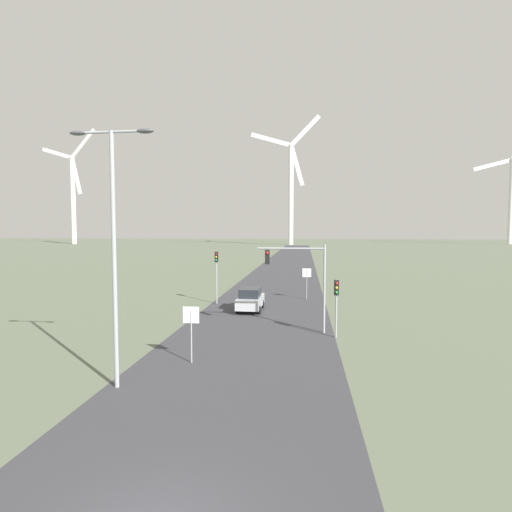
# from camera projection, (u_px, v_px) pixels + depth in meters

# --- Properties ---
(road_surface) EXTENTS (10.00, 240.00, 0.01)m
(road_surface) POSITION_uv_depth(u_px,v_px,m) (282.00, 277.00, 55.70)
(road_surface) COLOR #38383D
(road_surface) RESTS_ON ground
(streetlamp) EXTENTS (3.50, 0.32, 10.42)m
(streetlamp) POSITION_uv_depth(u_px,v_px,m) (114.00, 228.00, 15.98)
(streetlamp) COLOR #93999E
(streetlamp) RESTS_ON ground
(stop_sign_near) EXTENTS (0.81, 0.07, 2.76)m
(stop_sign_near) POSITION_uv_depth(u_px,v_px,m) (191.00, 324.00, 19.31)
(stop_sign_near) COLOR #93999E
(stop_sign_near) RESTS_ON ground
(stop_sign_far) EXTENTS (0.81, 0.07, 2.91)m
(stop_sign_far) POSITION_uv_depth(u_px,v_px,m) (307.00, 278.00, 37.15)
(stop_sign_far) COLOR #93999E
(stop_sign_far) RESTS_ON ground
(traffic_light_post_near_left) EXTENTS (0.28, 0.34, 4.58)m
(traffic_light_post_near_left) POSITION_uv_depth(u_px,v_px,m) (216.00, 266.00, 34.87)
(traffic_light_post_near_left) COLOR #93999E
(traffic_light_post_near_left) RESTS_ON ground
(traffic_light_post_near_right) EXTENTS (0.28, 0.34, 3.48)m
(traffic_light_post_near_right) POSITION_uv_depth(u_px,v_px,m) (336.00, 295.00, 23.84)
(traffic_light_post_near_right) COLOR #93999E
(traffic_light_post_near_right) RESTS_ON ground
(traffic_light_mast_overhead) EXTENTS (4.28, 0.35, 5.56)m
(traffic_light_mast_overhead) POSITION_uv_depth(u_px,v_px,m) (300.00, 270.00, 25.00)
(traffic_light_mast_overhead) COLOR #93999E
(traffic_light_mast_overhead) RESTS_ON ground
(car_approaching) EXTENTS (1.88, 4.13, 1.83)m
(car_approaching) POSITION_uv_depth(u_px,v_px,m) (250.00, 299.00, 32.00)
(car_approaching) COLOR #B7BCC1
(car_approaching) RESTS_ON ground
(wind_turbine_far_left) EXTENTS (30.65, 5.81, 54.22)m
(wind_turbine_far_left) POSITION_uv_depth(u_px,v_px,m) (73.00, 191.00, 191.79)
(wind_turbine_far_left) COLOR white
(wind_turbine_far_left) RESTS_ON ground
(wind_turbine_left) EXTENTS (30.87, 7.89, 58.72)m
(wind_turbine_left) POSITION_uv_depth(u_px,v_px,m) (291.00, 184.00, 180.27)
(wind_turbine_left) COLOR white
(wind_turbine_left) RESTS_ON ground
(wind_turbine_center) EXTENTS (30.02, 2.72, 57.18)m
(wind_turbine_center) POSITION_uv_depth(u_px,v_px,m) (511.00, 192.00, 190.04)
(wind_turbine_center) COLOR white
(wind_turbine_center) RESTS_ON ground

